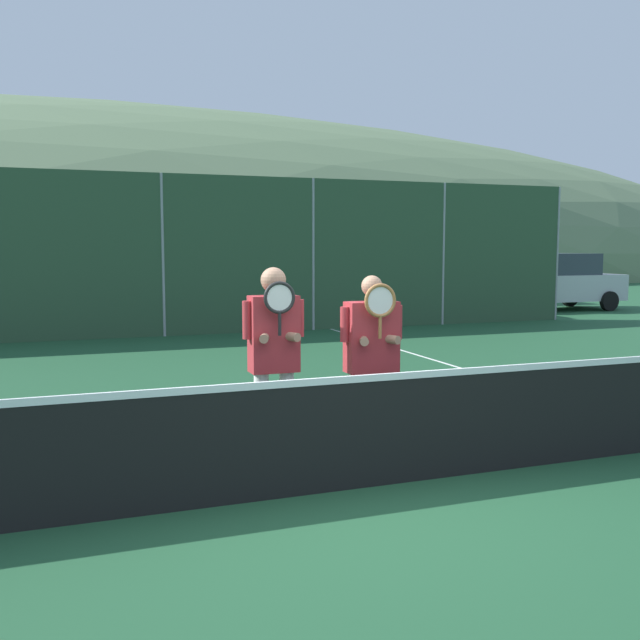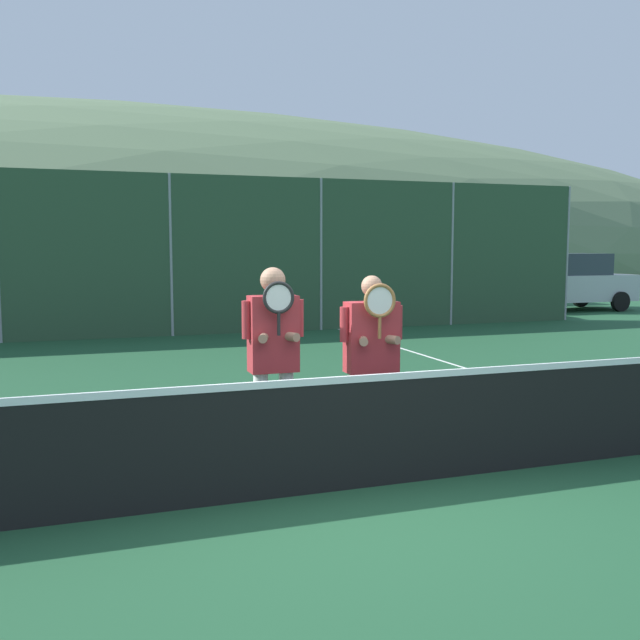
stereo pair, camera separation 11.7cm
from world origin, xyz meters
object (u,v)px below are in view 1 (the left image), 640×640
at_px(player_leftmost, 274,349).
at_px(car_center, 252,287).
at_px(player_center_left, 372,351).
at_px(car_right_of_center, 422,283).
at_px(car_far_right, 554,281).
at_px(car_left_of_center, 59,292).

relative_size(player_leftmost, car_center, 0.44).
bearing_deg(car_center, player_center_left, -99.74).
xyz_separation_m(player_center_left, car_right_of_center, (6.81, 11.64, -0.06)).
distance_m(player_leftmost, car_right_of_center, 13.87).
distance_m(player_leftmost, car_center, 12.23).
xyz_separation_m(player_leftmost, car_center, (2.95, 11.87, -0.13)).
relative_size(car_right_of_center, car_far_right, 1.06).
relative_size(player_center_left, car_right_of_center, 0.38).
distance_m(player_center_left, car_left_of_center, 12.02).
bearing_deg(car_left_of_center, car_right_of_center, -0.56).
relative_size(car_center, car_right_of_center, 0.90).
distance_m(car_right_of_center, car_far_right, 4.88).
bearing_deg(player_center_left, car_right_of_center, 59.68).
bearing_deg(car_far_right, player_center_left, -133.70).
bearing_deg(player_center_left, car_center, 80.26).
height_order(player_center_left, car_far_right, car_far_right).
relative_size(player_leftmost, car_left_of_center, 0.41).
bearing_deg(car_far_right, car_left_of_center, -178.15).
relative_size(car_left_of_center, car_center, 1.09).
relative_size(player_center_left, car_left_of_center, 0.39).
relative_size(player_center_left, car_far_right, 0.40).
relative_size(player_leftmost, car_far_right, 0.42).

